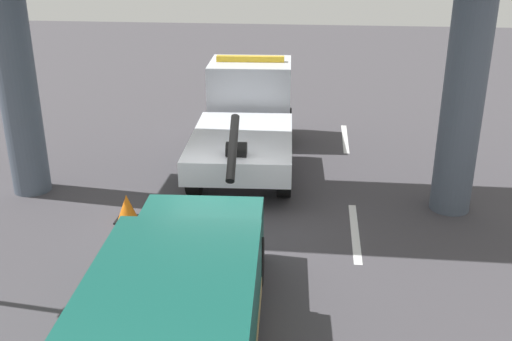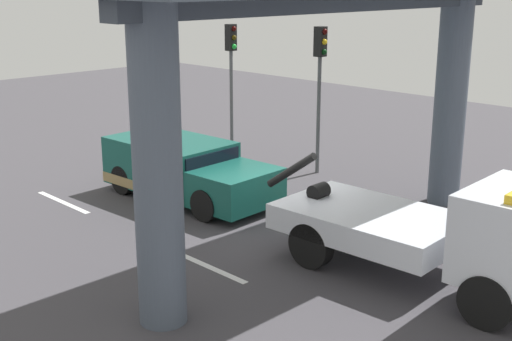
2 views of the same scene
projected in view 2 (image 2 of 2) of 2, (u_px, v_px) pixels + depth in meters
The scene contains 9 objects.
ground_plane at pixel (289, 235), 16.46m from camera, with size 60.00×40.00×0.10m, color #423F44.
lane_stripe_west at pixel (63, 202), 18.72m from camera, with size 2.60×0.16×0.01m, color silver.
lane_stripe_mid at pixel (204, 265), 14.62m from camera, with size 2.60×0.16×0.01m, color silver.
tow_truck_white at pixel (454, 232), 13.19m from camera, with size 7.30×2.67×2.46m.
towed_van_green at pixel (184, 171), 18.96m from camera, with size 5.30×2.43×1.58m.
overpass_structure at pixel (341, 3), 14.03m from camera, with size 3.60×11.64×6.50m.
traffic_light_near at pixel (231, 60), 23.45m from camera, with size 0.39×0.32×4.47m.
traffic_light_far at pixel (320, 68), 20.70m from camera, with size 0.39×0.32×4.57m.
traffic_cone_orange at pixel (344, 204), 17.75m from camera, with size 0.49×0.49×0.58m.
Camera 2 is at (10.39, -11.41, 5.94)m, focal length 47.56 mm.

